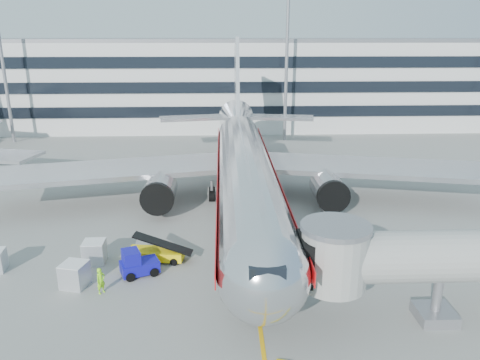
{
  "coord_description": "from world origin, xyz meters",
  "views": [
    {
      "loc": [
        -2.09,
        -31.78,
        16.36
      ],
      "look_at": [
        -0.54,
        7.71,
        4.0
      ],
      "focal_mm": 35.0,
      "sensor_mm": 36.0,
      "label": 1
    }
  ],
  "objects_px": {
    "main_jet": "(244,165)",
    "baggage_tug": "(137,264)",
    "cargo_container_front": "(94,252)",
    "ramp_worker": "(101,281)",
    "cargo_container_left": "(75,275)",
    "belt_loader": "(156,253)"
  },
  "relations": [
    {
      "from": "main_jet",
      "to": "ramp_worker",
      "type": "height_order",
      "value": "main_jet"
    },
    {
      "from": "cargo_container_front",
      "to": "ramp_worker",
      "type": "xyz_separation_m",
      "value": [
        1.56,
        -4.46,
        0.06
      ]
    },
    {
      "from": "main_jet",
      "to": "baggage_tug",
      "type": "bearing_deg",
      "value": -121.21
    },
    {
      "from": "cargo_container_front",
      "to": "ramp_worker",
      "type": "bearing_deg",
      "value": -70.73
    },
    {
      "from": "cargo_container_left",
      "to": "ramp_worker",
      "type": "height_order",
      "value": "ramp_worker"
    },
    {
      "from": "cargo_container_front",
      "to": "ramp_worker",
      "type": "relative_size",
      "value": 0.93
    },
    {
      "from": "cargo_container_left",
      "to": "cargo_container_front",
      "type": "distance_m",
      "value": 3.5
    },
    {
      "from": "belt_loader",
      "to": "cargo_container_left",
      "type": "xyz_separation_m",
      "value": [
        -4.98,
        -3.59,
        0.25
      ]
    },
    {
      "from": "belt_loader",
      "to": "ramp_worker",
      "type": "bearing_deg",
      "value": -123.09
    },
    {
      "from": "cargo_container_front",
      "to": "cargo_container_left",
      "type": "bearing_deg",
      "value": -97.12
    },
    {
      "from": "main_jet",
      "to": "ramp_worker",
      "type": "relative_size",
      "value": 28.45
    },
    {
      "from": "baggage_tug",
      "to": "cargo_container_front",
      "type": "relative_size",
      "value": 1.78
    },
    {
      "from": "main_jet",
      "to": "cargo_container_left",
      "type": "height_order",
      "value": "main_jet"
    },
    {
      "from": "baggage_tug",
      "to": "ramp_worker",
      "type": "xyz_separation_m",
      "value": [
        -1.96,
        -2.36,
        0.04
      ]
    },
    {
      "from": "baggage_tug",
      "to": "cargo_container_left",
      "type": "height_order",
      "value": "baggage_tug"
    },
    {
      "from": "main_jet",
      "to": "cargo_container_front",
      "type": "bearing_deg",
      "value": -135.7
    },
    {
      "from": "ramp_worker",
      "to": "belt_loader",
      "type": "bearing_deg",
      "value": 3.09
    },
    {
      "from": "belt_loader",
      "to": "cargo_container_left",
      "type": "height_order",
      "value": "belt_loader"
    },
    {
      "from": "belt_loader",
      "to": "cargo_container_left",
      "type": "relative_size",
      "value": 2.33
    },
    {
      "from": "belt_loader",
      "to": "cargo_container_front",
      "type": "relative_size",
      "value": 2.7
    },
    {
      "from": "belt_loader",
      "to": "baggage_tug",
      "type": "height_order",
      "value": "belt_loader"
    },
    {
      "from": "cargo_container_left",
      "to": "belt_loader",
      "type": "bearing_deg",
      "value": 35.84
    }
  ]
}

